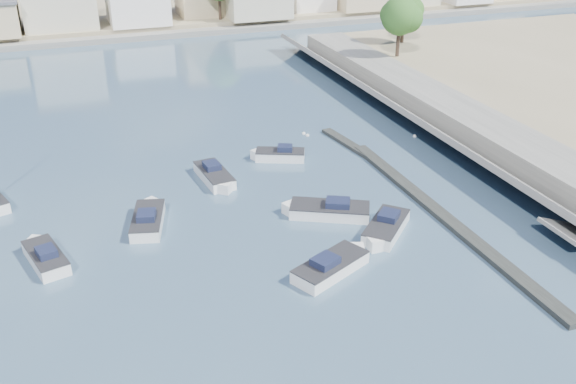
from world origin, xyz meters
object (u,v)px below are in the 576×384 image
object	(u,v)px
motorboat_f	(278,155)
motorboat_c	(326,211)
motorboat_g	(215,177)
motorboat_h	(333,266)
motorboat_a	(45,257)
motorboat_b	(148,219)
motorboat_d	(385,229)

from	to	relation	value
motorboat_f	motorboat_c	bearing A→B (deg)	-90.47
motorboat_g	motorboat_h	world-z (taller)	same
motorboat_a	motorboat_b	size ratio (longest dim) A/B	0.92
motorboat_d	motorboat_h	size ratio (longest dim) A/B	0.87
motorboat_a	motorboat_f	bearing A→B (deg)	28.22
motorboat_c	motorboat_g	size ratio (longest dim) A/B	1.09
motorboat_a	motorboat_b	xyz separation A→B (m)	(6.72, 2.63, -0.00)
motorboat_a	motorboat_d	world-z (taller)	same
motorboat_c	motorboat_h	bearing A→B (deg)	-109.16
motorboat_b	motorboat_d	xyz separation A→B (m)	(14.42, -6.79, -0.00)
motorboat_b	motorboat_d	world-z (taller)	same
motorboat_b	motorboat_c	distance (m)	12.15
motorboat_g	motorboat_f	bearing A→B (deg)	21.76
motorboat_b	motorboat_f	distance (m)	13.94
motorboat_f	motorboat_h	bearing A→B (deg)	-97.96
motorboat_a	motorboat_g	size ratio (longest dim) A/B	0.90
motorboat_c	motorboat_d	distance (m)	4.60
motorboat_b	motorboat_f	world-z (taller)	same
motorboat_h	motorboat_c	bearing A→B (deg)	70.84
motorboat_a	motorboat_f	size ratio (longest dim) A/B	1.10
motorboat_a	motorboat_c	bearing A→B (deg)	-1.25
motorboat_a	motorboat_g	bearing A→B (deg)	31.00
motorboat_a	motorboat_c	xyz separation A→B (m)	(18.49, -0.40, 0.00)
motorboat_c	motorboat_d	world-z (taller)	same
motorboat_b	motorboat_f	xyz separation A→B (m)	(11.85, 7.34, 0.00)
motorboat_a	motorboat_g	xyz separation A→B (m)	(12.66, 7.61, 0.00)
motorboat_d	motorboat_g	world-z (taller)	same
motorboat_b	motorboat_c	xyz separation A→B (m)	(11.77, -3.03, 0.00)
motorboat_c	motorboat_d	xyz separation A→B (m)	(2.65, -3.76, -0.00)
motorboat_b	motorboat_d	size ratio (longest dim) A/B	1.14
motorboat_c	motorboat_f	size ratio (longest dim) A/B	1.32
motorboat_f	motorboat_g	distance (m)	6.37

